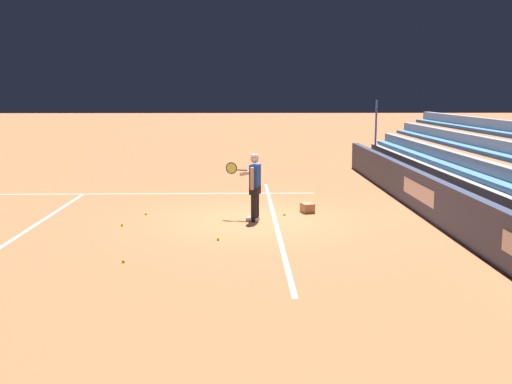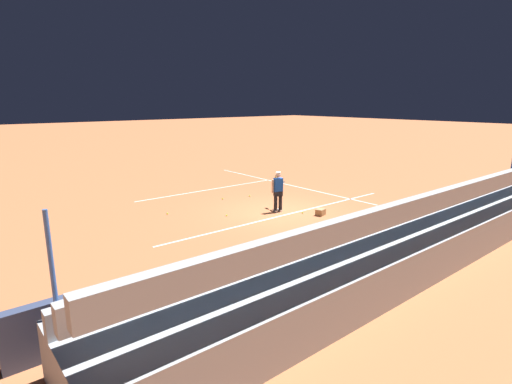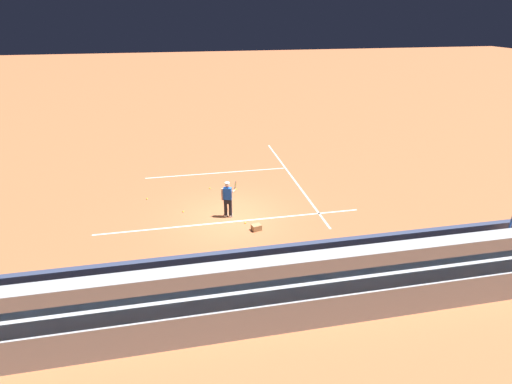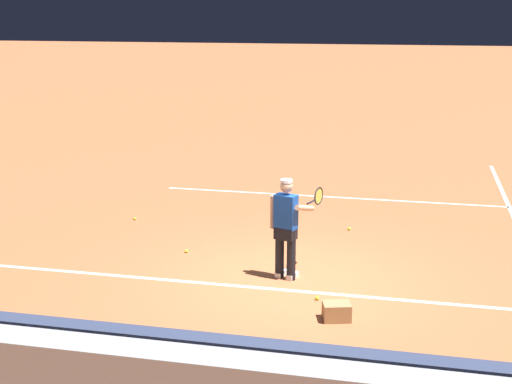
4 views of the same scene
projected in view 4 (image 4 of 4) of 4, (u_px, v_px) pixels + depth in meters
ground_plane at (291, 279)px, 11.99m from camera, size 160.00×160.00×0.00m
court_baseline_white at (286, 290)px, 11.51m from camera, size 12.00×0.10×0.01m
court_service_line_white at (330, 197)px, 17.18m from camera, size 8.22×0.10×0.01m
tennis_player at (287, 227)px, 11.82m from camera, size 0.80×0.94×1.71m
ball_box_cardboard at (337, 311)px, 10.39m from camera, size 0.47×0.40×0.26m
tennis_ball_toward_net at (135, 219)px, 15.31m from camera, size 0.07×0.07×0.07m
tennis_ball_midcourt at (317, 298)px, 11.12m from camera, size 0.07×0.07×0.07m
tennis_ball_by_box at (288, 219)px, 15.25m from camera, size 0.07×0.07×0.07m
tennis_ball_stray_back at (186, 251)px, 13.27m from camera, size 0.07×0.07×0.07m
tennis_ball_far_left at (349, 229)px, 14.61m from camera, size 0.07×0.07×0.07m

